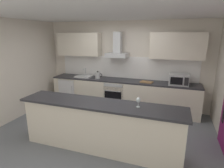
{
  "coord_description": "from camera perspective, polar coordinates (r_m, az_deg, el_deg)",
  "views": [
    {
      "loc": [
        1.45,
        -3.59,
        2.19
      ],
      "look_at": [
        0.05,
        0.47,
        1.05
      ],
      "focal_mm": 29.64,
      "sensor_mm": 36.0,
      "label": 1
    }
  ],
  "objects": [
    {
      "name": "ground",
      "position": [
        4.45,
        -2.73,
        -14.76
      ],
      "size": [
        6.0,
        4.73,
        0.02
      ],
      "primitive_type": "cube",
      "color": "slate"
    },
    {
      "name": "ceiling",
      "position": [
        3.89,
        -3.23,
        21.04
      ],
      "size": [
        6.0,
        4.73,
        0.02
      ],
      "primitive_type": "cube",
      "color": "white"
    },
    {
      "name": "wall_back",
      "position": [
        5.77,
        4.2,
        5.96
      ],
      "size": [
        6.0,
        0.12,
        2.6
      ],
      "primitive_type": "cube",
      "color": "silver",
      "rests_on": "ground"
    },
    {
      "name": "wall_left",
      "position": [
        5.45,
        -28.82,
        3.63
      ],
      "size": [
        0.12,
        4.73,
        2.6
      ],
      "primitive_type": "cube",
      "color": "silver",
      "rests_on": "ground"
    },
    {
      "name": "backsplash_tile",
      "position": [
        5.71,
        4.0,
        5.16
      ],
      "size": [
        4.25,
        0.02,
        0.66
      ],
      "primitive_type": "cube",
      "color": "white"
    },
    {
      "name": "counter_back",
      "position": [
        5.61,
        3.03,
        -3.22
      ],
      "size": [
        4.4,
        0.6,
        0.9
      ],
      "color": "beige",
      "rests_on": "ground"
    },
    {
      "name": "counter_island",
      "position": [
        3.67,
        -3.65,
        -12.85
      ],
      "size": [
        3.17,
        0.64,
        0.96
      ],
      "color": "beige",
      "rests_on": "ground"
    },
    {
      "name": "upper_cabinets",
      "position": [
        5.48,
        3.69,
        11.91
      ],
      "size": [
        4.34,
        0.32,
        0.7
      ],
      "color": "beige"
    },
    {
      "name": "oven",
      "position": [
        5.63,
        1.18,
        -3.02
      ],
      "size": [
        0.6,
        0.62,
        0.8
      ],
      "color": "slate",
      "rests_on": "ground"
    },
    {
      "name": "refrigerator",
      "position": [
        6.27,
        -12.52,
        -1.84
      ],
      "size": [
        0.58,
        0.6,
        0.85
      ],
      "color": "white",
      "rests_on": "ground"
    },
    {
      "name": "microwave",
      "position": [
        5.21,
        19.92,
        1.32
      ],
      "size": [
        0.5,
        0.38,
        0.3
      ],
      "color": "#B7BABC",
      "rests_on": "counter_back"
    },
    {
      "name": "sink",
      "position": [
        5.92,
        -8.63,
        2.39
      ],
      "size": [
        0.5,
        0.4,
        0.26
      ],
      "color": "silver",
      "rests_on": "counter_back"
    },
    {
      "name": "kettle",
      "position": [
        5.66,
        -4.42,
        2.73
      ],
      "size": [
        0.29,
        0.15,
        0.24
      ],
      "color": "#B7BABC",
      "rests_on": "counter_back"
    },
    {
      "name": "range_hood",
      "position": [
        5.5,
        1.67,
        10.66
      ],
      "size": [
        0.62,
        0.45,
        0.72
      ],
      "color": "#B7BABC"
    },
    {
      "name": "wine_glass",
      "position": [
        3.27,
        8.12,
        -5.03
      ],
      "size": [
        0.08,
        0.08,
        0.18
      ],
      "color": "silver",
      "rests_on": "counter_island"
    },
    {
      "name": "chopping_board",
      "position": [
        5.29,
        10.6,
        0.62
      ],
      "size": [
        0.38,
        0.28,
        0.02
      ],
      "primitive_type": "cube",
      "rotation": [
        0.0,
        0.0,
        -0.2
      ],
      "color": "#9E7247",
      "rests_on": "counter_back"
    }
  ]
}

